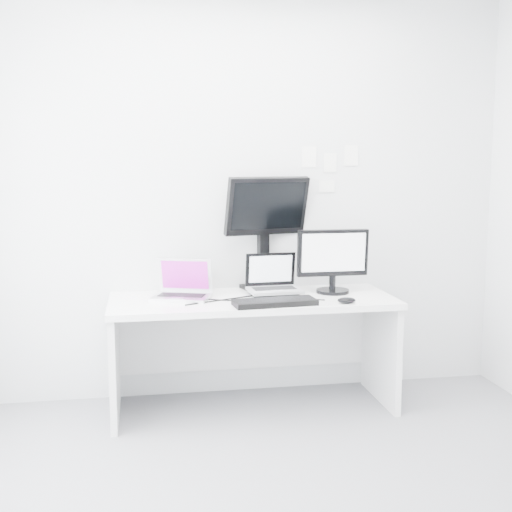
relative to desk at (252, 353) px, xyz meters
The scene contains 14 objects.
ground 1.30m from the desk, 90.00° to the right, with size 3.60×3.60×0.00m, color slate.
back_wall 1.05m from the desk, 90.00° to the left, with size 3.60×3.60×0.00m, color silver.
desk is the anchor object (origin of this frame).
macbook 0.67m from the desk, behind, with size 0.35×0.26×0.26m, color silver.
speaker 0.62m from the desk, 140.97° to the left, with size 0.09×0.09×0.18m, color black.
dell_laptop 0.53m from the desk, 11.37° to the left, with size 0.33×0.26×0.28m, color #9EA0A4.
rear_monitor 0.82m from the desk, 63.96° to the left, with size 0.57×0.21×0.78m, color black.
samsung_monitor 0.80m from the desk, ahead, with size 0.47×0.22×0.43m, color black.
keyboard 0.46m from the desk, 67.84° to the right, with size 0.50×0.18×0.03m, color black.
mouse 0.71m from the desk, 26.18° to the right, with size 0.11×0.07×0.04m, color black.
wall_note_0 1.38m from the desk, 37.40° to the left, with size 0.10×0.00×0.14m, color white.
wall_note_1 1.40m from the desk, 29.83° to the left, with size 0.09×0.00×0.13m, color white.
wall_note_2 1.51m from the desk, 24.64° to the left, with size 0.10×0.00×0.14m, color white.
wall_note_3 1.25m from the desk, 30.67° to the left, with size 0.11×0.00×0.08m, color white.
Camera 1 is at (-0.68, -2.75, 1.57)m, focal length 45.64 mm.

